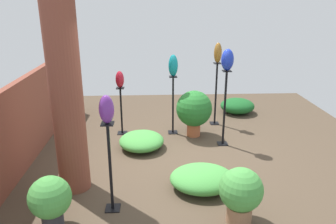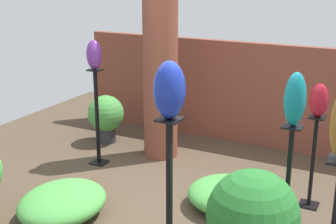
% 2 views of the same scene
% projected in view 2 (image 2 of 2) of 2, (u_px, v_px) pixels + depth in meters
% --- Properties ---
extents(brick_wall_back, '(5.60, 0.12, 1.48)m').
position_uv_depth(brick_wall_back, '(261.00, 95.00, 6.62)').
color(brick_wall_back, brown).
rests_on(brick_wall_back, ground).
extents(brick_pillar, '(0.46, 0.46, 2.74)m').
position_uv_depth(brick_pillar, '(160.00, 56.00, 6.05)').
color(brick_pillar, brown).
rests_on(brick_pillar, ground).
extents(pedestal_teal, '(0.20, 0.20, 1.24)m').
position_uv_depth(pedestal_teal, '(287.00, 200.00, 3.99)').
color(pedestal_teal, black).
rests_on(pedestal_teal, ground).
extents(pedestal_ruby, '(0.20, 0.20, 1.01)m').
position_uv_depth(pedestal_ruby, '(312.00, 166.00, 4.94)').
color(pedestal_ruby, black).
rests_on(pedestal_ruby, ground).
extents(pedestal_cobalt, '(0.20, 0.20, 1.49)m').
position_uv_depth(pedestal_cobalt, '(169.00, 222.00, 3.43)').
color(pedestal_cobalt, black).
rests_on(pedestal_cobalt, ground).
extents(pedestal_violet, '(0.20, 0.20, 1.26)m').
position_uv_depth(pedestal_violet, '(97.00, 121.00, 6.01)').
color(pedestal_violet, black).
rests_on(pedestal_violet, ground).
extents(art_vase_teal, '(0.18, 0.19, 0.45)m').
position_uv_depth(art_vase_teal, '(295.00, 99.00, 3.73)').
color(art_vase_teal, '#0F727A').
rests_on(art_vase_teal, pedestal_teal).
extents(art_vase_ruby, '(0.19, 0.17, 0.35)m').
position_uv_depth(art_vase_ruby, '(319.00, 100.00, 4.73)').
color(art_vase_ruby, maroon).
rests_on(art_vase_ruby, pedestal_ruby).
extents(art_vase_cobalt, '(0.22, 0.23, 0.40)m').
position_uv_depth(art_vase_cobalt, '(169.00, 90.00, 3.13)').
color(art_vase_cobalt, '#192D9E').
rests_on(art_vase_cobalt, pedestal_cobalt).
extents(art_vase_violet, '(0.20, 0.19, 0.37)m').
position_uv_depth(art_vase_violet, '(94.00, 55.00, 5.75)').
color(art_vase_violet, '#6B2D8C').
rests_on(art_vase_violet, pedestal_violet).
extents(potted_plant_mid_left, '(0.53, 0.53, 0.71)m').
position_uv_depth(potted_plant_mid_left, '(106.00, 115.00, 6.81)').
color(potted_plant_mid_left, '#2D2D33').
rests_on(potted_plant_mid_left, ground).
extents(potted_plant_back_center, '(0.75, 0.75, 0.97)m').
position_uv_depth(potted_plant_back_center, '(252.00, 218.00, 3.70)').
color(potted_plant_back_center, '#B25B38').
rests_on(potted_plant_back_center, ground).
extents(foliage_bed_west, '(0.85, 0.99, 0.31)m').
position_uv_depth(foliage_bed_west, '(62.00, 202.00, 4.82)').
color(foliage_bed_west, '#479942').
rests_on(foliage_bed_west, ground).
extents(foliage_bed_center, '(0.90, 0.86, 0.30)m').
position_uv_depth(foliage_bed_center, '(229.00, 195.00, 5.00)').
color(foliage_bed_center, '#479942').
rests_on(foliage_bed_center, ground).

